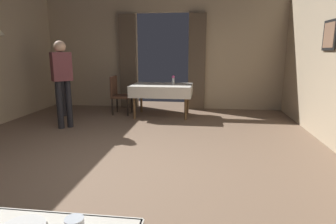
% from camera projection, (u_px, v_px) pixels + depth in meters
% --- Properties ---
extents(ground, '(10.08, 10.08, 0.00)m').
position_uv_depth(ground, '(117.00, 167.00, 3.79)').
color(ground, '#7A604C').
extents(wall_back, '(6.40, 0.27, 3.00)m').
position_uv_depth(wall_back, '(163.00, 51.00, 7.52)').
color(wall_back, tan).
rests_on(wall_back, ground).
extents(dining_table_mid, '(1.41, 0.97, 0.75)m').
position_uv_depth(dining_table_mid, '(162.00, 88.00, 6.65)').
color(dining_table_mid, brown).
rests_on(dining_table_mid, ground).
extents(chair_mid_left, '(0.44, 0.44, 0.93)m').
position_uv_depth(chair_mid_left, '(119.00, 93.00, 6.91)').
color(chair_mid_left, black).
rests_on(chair_mid_left, ground).
extents(flower_vase_mid, '(0.07, 0.07, 0.21)m').
position_uv_depth(flower_vase_mid, '(173.00, 80.00, 6.67)').
color(flower_vase_mid, silver).
rests_on(flower_vase_mid, dining_table_mid).
extents(plate_mid_b, '(0.22, 0.22, 0.01)m').
position_uv_depth(plate_mid_b, '(139.00, 84.00, 6.70)').
color(plate_mid_b, white).
rests_on(plate_mid_b, dining_table_mid).
extents(person_waiter_by_doorway, '(0.36, 0.42, 1.72)m').
position_uv_depth(person_waiter_by_doorway, '(61.00, 73.00, 6.65)').
color(person_waiter_by_doorway, black).
rests_on(person_waiter_by_doorway, ground).
extents(person_diner_standing_aside, '(0.41, 0.41, 1.72)m').
position_uv_depth(person_diner_standing_aside, '(62.00, 77.00, 5.53)').
color(person_diner_standing_aside, black).
rests_on(person_diner_standing_aside, ground).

